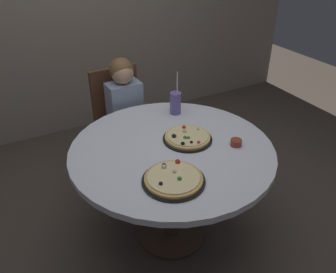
# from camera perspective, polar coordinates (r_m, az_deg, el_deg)

# --- Properties ---
(ground_plane) EXTENTS (8.00, 8.00, 0.00)m
(ground_plane) POSITION_cam_1_polar(r_m,az_deg,el_deg) (2.60, 0.55, -15.77)
(ground_plane) COLOR #4C4238
(dining_table) EXTENTS (1.26, 1.26, 0.75)m
(dining_table) POSITION_cam_1_polar(r_m,az_deg,el_deg) (2.16, 0.63, -3.84)
(dining_table) COLOR silver
(dining_table) RESTS_ON ground_plane
(chair_wooden) EXTENTS (0.41, 0.41, 0.95)m
(chair_wooden) POSITION_cam_1_polar(r_m,az_deg,el_deg) (2.91, -7.86, 2.95)
(chair_wooden) COLOR brown
(chair_wooden) RESTS_ON ground_plane
(diner_child) EXTENTS (0.27, 0.42, 1.08)m
(diner_child) POSITION_cam_1_polar(r_m,az_deg,el_deg) (2.79, -6.30, 0.58)
(diner_child) COLOR #3F4766
(diner_child) RESTS_ON ground_plane
(pizza_veggie) EXTENTS (0.31, 0.31, 0.05)m
(pizza_veggie) POSITION_cam_1_polar(r_m,az_deg,el_deg) (2.18, 3.24, -0.17)
(pizza_veggie) COLOR black
(pizza_veggie) RESTS_ON dining_table
(pizza_cheese) EXTENTS (0.34, 0.34, 0.05)m
(pizza_cheese) POSITION_cam_1_polar(r_m,az_deg,el_deg) (1.83, 0.91, -7.08)
(pizza_cheese) COLOR black
(pizza_cheese) RESTS_ON dining_table
(soda_cup) EXTENTS (0.08, 0.08, 0.31)m
(soda_cup) POSITION_cam_1_polar(r_m,az_deg,el_deg) (2.46, 1.25, 5.61)
(soda_cup) COLOR #6659A5
(soda_cup) RESTS_ON dining_table
(sauce_bowl) EXTENTS (0.07, 0.07, 0.04)m
(sauce_bowl) POSITION_cam_1_polar(r_m,az_deg,el_deg) (2.16, 11.25, -1.00)
(sauce_bowl) COLOR brown
(sauce_bowl) RESTS_ON dining_table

